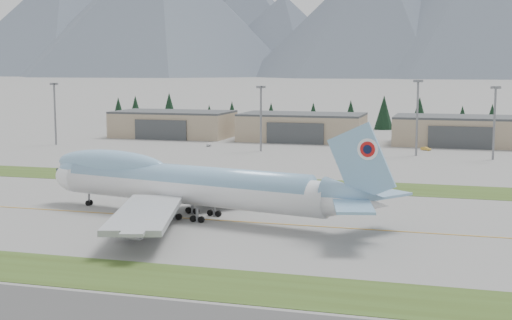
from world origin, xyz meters
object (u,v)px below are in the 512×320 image
(hangar_center, at_px, (302,127))
(hangar_left, at_px, (173,124))
(boeing_747_freighter, at_px, (187,184))
(service_vehicle_b, at_px, (426,150))
(service_vehicle_a, at_px, (209,146))
(hangar_right, at_px, (460,131))

(hangar_center, bearing_deg, hangar_left, 180.00)
(boeing_747_freighter, height_order, hangar_center, boeing_747_freighter)
(service_vehicle_b, bearing_deg, hangar_center, 100.22)
(hangar_center, xyz_separation_m, service_vehicle_a, (-28.67, -29.76, -5.39))
(service_vehicle_b, bearing_deg, service_vehicle_a, 130.08)
(boeing_747_freighter, bearing_deg, hangar_left, 125.82)
(boeing_747_freighter, height_order, service_vehicle_b, boeing_747_freighter)
(hangar_left, distance_m, hangar_center, 55.00)
(hangar_left, distance_m, hangar_right, 115.00)
(hangar_right, bearing_deg, service_vehicle_a, -161.45)
(hangar_right, bearing_deg, boeing_747_freighter, -108.76)
(boeing_747_freighter, bearing_deg, service_vehicle_a, 120.17)
(hangar_right, distance_m, service_vehicle_b, 24.72)
(hangar_center, xyz_separation_m, hangar_right, (60.00, 0.00, 0.00))
(hangar_right, bearing_deg, hangar_left, 180.00)
(hangar_left, height_order, service_vehicle_b, hangar_left)
(hangar_left, bearing_deg, boeing_747_freighter, -66.55)
(boeing_747_freighter, bearing_deg, service_vehicle_b, 85.25)
(boeing_747_freighter, relative_size, service_vehicle_b, 20.14)
(boeing_747_freighter, xyz_separation_m, hangar_right, (50.50, 148.67, -1.14))
(hangar_center, xyz_separation_m, service_vehicle_b, (48.73, -21.33, -5.39))
(hangar_left, height_order, hangar_center, same)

